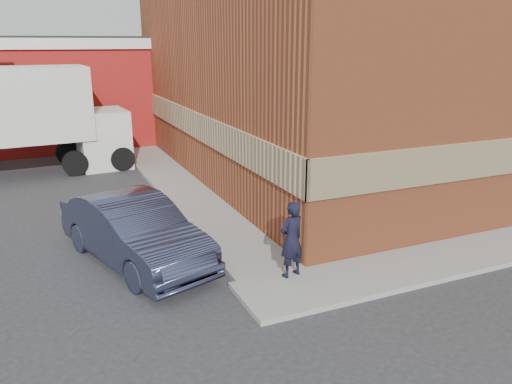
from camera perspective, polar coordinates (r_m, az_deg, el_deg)
name	(u,v)px	position (r m, az deg, el deg)	size (l,w,h in m)	color
ground	(248,283)	(11.69, -0.87, -10.38)	(90.00, 90.00, 0.00)	#28282B
brick_building	(349,58)	(22.41, 10.63, 14.86)	(14.25, 18.25, 9.36)	#A74E2B
sidewalk_west	(174,182)	(19.87, -9.38, 1.17)	(1.80, 18.00, 0.12)	gray
man	(292,239)	(11.43, 4.08, -5.42)	(0.66, 0.43, 1.81)	black
sedan	(134,231)	(12.76, -13.72, -4.35)	(1.78, 5.09, 1.68)	#2D324B
box_truck	(23,114)	(22.60, -25.05, 8.11)	(9.03, 3.20, 4.38)	silver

